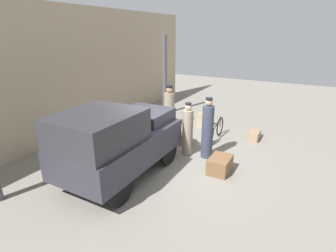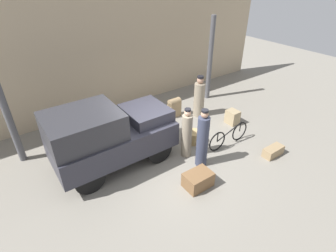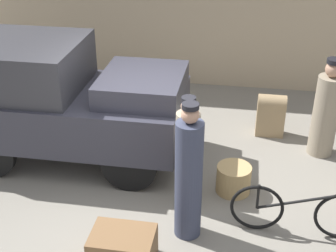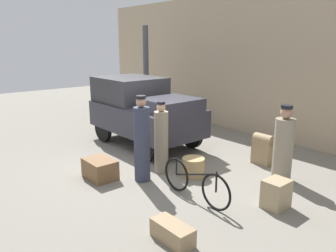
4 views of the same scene
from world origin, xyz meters
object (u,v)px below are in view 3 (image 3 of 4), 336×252
bicycle (299,211)px  trunk_barrel_dark (271,114)px  porter_lifting_near_truck (326,112)px  conductor_in_dark_uniform (189,177)px  truck (63,97)px  wicker_basket (234,179)px  porter_carrying_trunk (187,157)px  suitcase_small_leather (123,248)px

bicycle → trunk_barrel_dark: (-0.29, 2.62, 0.05)m
porter_lifting_near_truck → conductor_in_dark_uniform: bearing=-129.5°
truck → trunk_barrel_dark: size_ratio=4.58×
bicycle → wicker_basket: size_ratio=3.46×
porter_lifting_near_truck → conductor_in_dark_uniform: (-1.92, -2.34, 0.11)m
truck → porter_carrying_trunk: (2.10, -1.00, -0.28)m
wicker_basket → suitcase_small_leather: bearing=-126.5°
truck → suitcase_small_leather: (1.50, -2.25, -0.83)m
wicker_basket → trunk_barrel_dark: size_ratio=0.66×
bicycle → trunk_barrel_dark: size_ratio=2.28×
truck → wicker_basket: 2.92m
trunk_barrel_dark → porter_lifting_near_truck: bearing=-31.5°
truck → porter_lifting_near_truck: size_ratio=2.11×
porter_lifting_near_truck → suitcase_small_leather: (-2.61, -2.99, -0.53)m
truck → bicycle: (3.58, -1.38, -0.69)m
wicker_basket → suitcase_small_leather: suitcase_small_leather is taller
truck → suitcase_small_leather: truck is taller
porter_carrying_trunk → porter_lifting_near_truck: bearing=40.7°
bicycle → wicker_basket: bicycle is taller
wicker_basket → suitcase_small_leather: 2.07m
porter_carrying_trunk → trunk_barrel_dark: 2.56m
bicycle → wicker_basket: (-0.85, 0.79, -0.14)m
wicker_basket → conductor_in_dark_uniform: (-0.54, -1.01, 0.65)m
truck → bicycle: truck is taller
conductor_in_dark_uniform → suitcase_small_leather: bearing=-136.4°
bicycle → porter_lifting_near_truck: size_ratio=1.05×
bicycle → wicker_basket: bearing=136.9°
bicycle → trunk_barrel_dark: 2.64m
bicycle → conductor_in_dark_uniform: size_ratio=0.94×
wicker_basket → truck: bearing=167.8°
truck → bicycle: 3.90m
porter_lifting_near_truck → suitcase_small_leather: bearing=-131.1°
porter_carrying_trunk → porter_lifting_near_truck: 2.66m
conductor_in_dark_uniform → trunk_barrel_dark: size_ratio=2.44×
wicker_basket → suitcase_small_leather: (-1.23, -1.66, 0.01)m
suitcase_small_leather → trunk_barrel_dark: 3.93m
wicker_basket → conductor_in_dark_uniform: size_ratio=0.27×
trunk_barrel_dark → conductor_in_dark_uniform: bearing=-111.2°
suitcase_small_leather → trunk_barrel_dark: trunk_barrel_dark is taller
truck → conductor_in_dark_uniform: bearing=-36.1°
bicycle → porter_carrying_trunk: 1.59m
bicycle → wicker_basket: 1.17m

